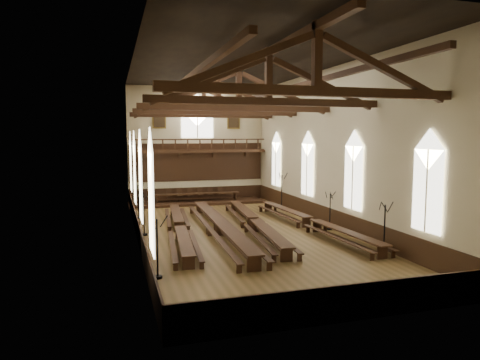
{
  "coord_description": "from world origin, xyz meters",
  "views": [
    {
      "loc": [
        -7.15,
        -24.33,
        5.82
      ],
      "look_at": [
        0.52,
        1.5,
        2.98
      ],
      "focal_mm": 32.0,
      "sensor_mm": 36.0,
      "label": 1
    }
  ],
  "objects_px": {
    "refectory_row_a": "(180,227)",
    "refectory_row_b": "(220,225)",
    "refectory_row_c": "(255,221)",
    "candelabrum_right_near": "(384,238)",
    "candelabrum_left_near": "(158,259)",
    "dais": "(197,202)",
    "candelabrum_right_far": "(282,198)",
    "candelabrum_right_mid": "(330,218)",
    "high_table": "(197,194)",
    "refectory_row_d": "(311,221)",
    "candelabrum_left_mid": "(144,222)",
    "candelabrum_left_far": "(139,208)"
  },
  "relations": [
    {
      "from": "candelabrum_left_near",
      "to": "candelabrum_right_far",
      "type": "height_order",
      "value": "candelabrum_right_far"
    },
    {
      "from": "candelabrum_left_far",
      "to": "candelabrum_right_mid",
      "type": "distance_m",
      "value": 13.13
    },
    {
      "from": "refectory_row_b",
      "to": "candelabrum_right_near",
      "type": "bearing_deg",
      "value": -42.35
    },
    {
      "from": "refectory_row_d",
      "to": "candelabrum_left_near",
      "type": "relative_size",
      "value": 5.48
    },
    {
      "from": "candelabrum_right_near",
      "to": "candelabrum_left_far",
      "type": "bearing_deg",
      "value": 131.54
    },
    {
      "from": "refectory_row_d",
      "to": "high_table",
      "type": "relative_size",
      "value": 1.94
    },
    {
      "from": "refectory_row_a",
      "to": "high_table",
      "type": "xyz_separation_m",
      "value": [
        3.14,
        11.24,
        0.29
      ]
    },
    {
      "from": "refectory_row_b",
      "to": "refectory_row_d",
      "type": "height_order",
      "value": "refectory_row_b"
    },
    {
      "from": "refectory_row_a",
      "to": "candelabrum_right_mid",
      "type": "relative_size",
      "value": 5.83
    },
    {
      "from": "refectory_row_d",
      "to": "high_table",
      "type": "height_order",
      "value": "high_table"
    },
    {
      "from": "candelabrum_left_near",
      "to": "candelabrum_right_far",
      "type": "xyz_separation_m",
      "value": [
        11.1,
        13.99,
        0.09
      ]
    },
    {
      "from": "candelabrum_right_near",
      "to": "candelabrum_left_mid",
      "type": "bearing_deg",
      "value": 146.89
    },
    {
      "from": "candelabrum_right_near",
      "to": "candelabrum_right_mid",
      "type": "distance_m",
      "value": 5.52
    },
    {
      "from": "candelabrum_right_mid",
      "to": "refectory_row_b",
      "type": "bearing_deg",
      "value": 174.36
    },
    {
      "from": "candelabrum_left_near",
      "to": "candelabrum_left_far",
      "type": "xyz_separation_m",
      "value": [
        0.0,
        13.12,
        -0.03
      ]
    },
    {
      "from": "refectory_row_b",
      "to": "candelabrum_left_mid",
      "type": "distance_m",
      "value": 4.44
    },
    {
      "from": "candelabrum_left_far",
      "to": "refectory_row_c",
      "type": "bearing_deg",
      "value": -40.71
    },
    {
      "from": "candelabrum_left_near",
      "to": "refectory_row_d",
      "type": "bearing_deg",
      "value": 32.79
    },
    {
      "from": "candelabrum_left_far",
      "to": "candelabrum_right_near",
      "type": "bearing_deg",
      "value": -48.46
    },
    {
      "from": "candelabrum_left_mid",
      "to": "candelabrum_right_mid",
      "type": "bearing_deg",
      "value": -8.79
    },
    {
      "from": "refectory_row_c",
      "to": "candelabrum_right_mid",
      "type": "relative_size",
      "value": 6.07
    },
    {
      "from": "refectory_row_d",
      "to": "candelabrum_left_mid",
      "type": "distance_m",
      "value": 10.12
    },
    {
      "from": "dais",
      "to": "high_table",
      "type": "xyz_separation_m",
      "value": [
        0.0,
        0.0,
        0.68
      ]
    },
    {
      "from": "refectory_row_c",
      "to": "candelabrum_left_near",
      "type": "height_order",
      "value": "candelabrum_left_near"
    },
    {
      "from": "refectory_row_a",
      "to": "refectory_row_b",
      "type": "bearing_deg",
      "value": -12.87
    },
    {
      "from": "dais",
      "to": "high_table",
      "type": "bearing_deg",
      "value": 0.0
    },
    {
      "from": "refectory_row_c",
      "to": "candelabrum_left_mid",
      "type": "distance_m",
      "value": 6.66
    },
    {
      "from": "dais",
      "to": "candelabrum_right_far",
      "type": "bearing_deg",
      "value": -37.49
    },
    {
      "from": "dais",
      "to": "candelabrum_right_far",
      "type": "distance_m",
      "value": 7.52
    },
    {
      "from": "dais",
      "to": "high_table",
      "type": "distance_m",
      "value": 0.68
    },
    {
      "from": "candelabrum_left_mid",
      "to": "candelabrum_left_near",
      "type": "bearing_deg",
      "value": -90.0
    },
    {
      "from": "candelabrum_right_mid",
      "to": "refectory_row_c",
      "type": "bearing_deg",
      "value": 163.86
    },
    {
      "from": "dais",
      "to": "candelabrum_left_far",
      "type": "xyz_separation_m",
      "value": [
        -5.16,
        -5.43,
        0.66
      ]
    },
    {
      "from": "candelabrum_left_mid",
      "to": "candelabrum_right_far",
      "type": "xyz_separation_m",
      "value": [
        11.1,
        6.16,
        0.08
      ]
    },
    {
      "from": "candelabrum_left_near",
      "to": "candelabrum_left_far",
      "type": "distance_m",
      "value": 13.12
    },
    {
      "from": "refectory_row_d",
      "to": "dais",
      "type": "relative_size",
      "value": 1.25
    },
    {
      "from": "refectory_row_a",
      "to": "refectory_row_c",
      "type": "xyz_separation_m",
      "value": [
        4.62,
        0.1,
        0.04
      ]
    },
    {
      "from": "candelabrum_left_mid",
      "to": "candelabrum_right_far",
      "type": "relative_size",
      "value": 0.91
    },
    {
      "from": "refectory_row_a",
      "to": "dais",
      "type": "distance_m",
      "value": 11.68
    },
    {
      "from": "refectory_row_c",
      "to": "candelabrum_right_mid",
      "type": "xyz_separation_m",
      "value": [
        4.46,
        -1.29,
        0.18
      ]
    },
    {
      "from": "candelabrum_left_near",
      "to": "refectory_row_b",
      "type": "bearing_deg",
      "value": 57.59
    },
    {
      "from": "high_table",
      "to": "candelabrum_right_mid",
      "type": "distance_m",
      "value": 13.78
    },
    {
      "from": "refectory_row_a",
      "to": "candelabrum_left_near",
      "type": "distance_m",
      "value": 7.59
    },
    {
      "from": "refectory_row_c",
      "to": "candelabrum_left_mid",
      "type": "height_order",
      "value": "candelabrum_left_mid"
    },
    {
      "from": "refectory_row_a",
      "to": "high_table",
      "type": "bearing_deg",
      "value": 74.38
    },
    {
      "from": "refectory_row_c",
      "to": "candelabrum_right_near",
      "type": "distance_m",
      "value": 8.14
    },
    {
      "from": "refectory_row_a",
      "to": "candelabrum_left_mid",
      "type": "height_order",
      "value": "candelabrum_left_mid"
    },
    {
      "from": "high_table",
      "to": "refectory_row_b",
      "type": "bearing_deg",
      "value": -94.17
    },
    {
      "from": "dais",
      "to": "candelabrum_left_mid",
      "type": "bearing_deg",
      "value": -115.73
    },
    {
      "from": "refectory_row_a",
      "to": "refectory_row_b",
      "type": "height_order",
      "value": "refectory_row_b"
    }
  ]
}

